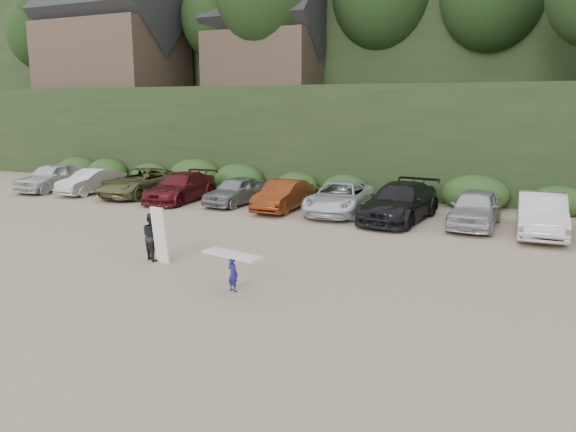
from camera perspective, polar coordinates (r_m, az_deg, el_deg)
The scene contains 5 objects.
ground at distance 16.43m, azimuth -3.12°, elevation -6.47°, with size 120.00×120.00×0.00m, color tan.
hillside_backdrop at distance 50.63m, azimuth 17.23°, elevation 17.98°, with size 90.00×41.50×28.00m.
parked_cars at distance 25.34m, azimuth 7.50°, elevation 1.59°, with size 39.57×5.97×1.63m.
child_surfer at distance 15.30m, azimuth -5.63°, elevation -5.03°, with size 1.84×0.83×1.07m.
adult_surfer at distance 18.73m, azimuth -13.53°, elevation -2.01°, with size 1.24×0.87×1.84m.
Camera 1 is at (7.49, -13.72, 5.06)m, focal length 35.00 mm.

